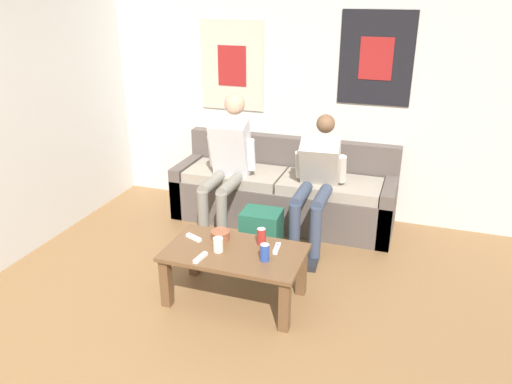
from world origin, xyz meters
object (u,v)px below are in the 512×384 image
(couch, at_px, (283,193))
(coffee_table, at_px, (235,260))
(ceramic_bowl, at_px, (220,234))
(pillar_candle, at_px, (218,245))
(drink_can_red, at_px, (261,236))
(game_controller_near_right, at_px, (200,258))
(person_seated_adult, at_px, (227,160))
(game_controller_far_center, at_px, (277,248))
(person_seated_teen, at_px, (317,178))
(game_controller_near_left, at_px, (194,238))
(drink_can_blue, at_px, (265,252))
(backpack, at_px, (261,235))

(couch, relative_size, coffee_table, 2.14)
(couch, distance_m, ceramic_bowl, 1.33)
(ceramic_bowl, relative_size, pillar_candle, 1.25)
(couch, bearing_deg, drink_can_red, -81.35)
(pillar_candle, bearing_deg, game_controller_near_right, -117.09)
(person_seated_adult, height_order, drink_can_red, person_seated_adult)
(person_seated_adult, xyz_separation_m, game_controller_far_center, (0.79, -1.01, -0.26))
(person_seated_teen, xyz_separation_m, game_controller_far_center, (-0.06, -1.01, -0.19))
(game_controller_near_left, bearing_deg, ceramic_bowl, 19.18)
(drink_can_blue, bearing_deg, ceramic_bowl, 154.86)
(backpack, bearing_deg, game_controller_near_right, -100.38)
(person_seated_teen, height_order, game_controller_near_right, person_seated_teen)
(person_seated_adult, bearing_deg, couch, 35.78)
(drink_can_red, xyz_separation_m, game_controller_near_right, (-0.33, -0.35, -0.05))
(couch, distance_m, pillar_candle, 1.51)
(game_controller_near_left, bearing_deg, drink_can_red, 10.46)
(coffee_table, xyz_separation_m, pillar_candle, (-0.11, -0.05, 0.13))
(person_seated_adult, bearing_deg, ceramic_bowl, -71.09)
(pillar_candle, bearing_deg, drink_can_blue, -2.22)
(game_controller_near_right, distance_m, game_controller_far_center, 0.55)
(drink_can_blue, bearing_deg, couch, 101.02)
(ceramic_bowl, distance_m, pillar_candle, 0.19)
(coffee_table, xyz_separation_m, game_controller_near_left, (-0.36, 0.07, 0.09))
(game_controller_near_right, bearing_deg, coffee_table, 46.23)
(game_controller_near_left, bearing_deg, game_controller_far_center, 3.74)
(game_controller_far_center, bearing_deg, person_seated_adult, 127.90)
(game_controller_near_right, xyz_separation_m, game_controller_far_center, (0.47, 0.30, 0.00))
(drink_can_blue, relative_size, game_controller_near_left, 0.85)
(coffee_table, height_order, game_controller_far_center, game_controller_far_center)
(person_seated_teen, xyz_separation_m, drink_can_blue, (-0.10, -1.18, -0.14))
(pillar_candle, distance_m, drink_can_red, 0.33)
(backpack, bearing_deg, game_controller_near_left, -118.76)
(person_seated_teen, distance_m, ceramic_bowl, 1.12)
(couch, bearing_deg, coffee_table, -88.14)
(game_controller_near_left, bearing_deg, couch, 77.39)
(ceramic_bowl, relative_size, drink_can_blue, 1.19)
(coffee_table, height_order, drink_can_blue, drink_can_blue)
(person_seated_adult, distance_m, ceramic_bowl, 1.07)
(ceramic_bowl, height_order, game_controller_near_right, ceramic_bowl)
(pillar_candle, xyz_separation_m, game_controller_near_right, (-0.07, -0.14, -0.04))
(backpack, bearing_deg, ceramic_bowl, -104.75)
(ceramic_bowl, relative_size, game_controller_near_left, 1.01)
(coffee_table, bearing_deg, drink_can_blue, -13.39)
(person_seated_adult, relative_size, game_controller_near_right, 8.56)
(person_seated_teen, bearing_deg, drink_can_red, -101.47)
(coffee_table, relative_size, backpack, 2.38)
(drink_can_red, bearing_deg, pillar_candle, -141.15)
(ceramic_bowl, bearing_deg, drink_can_red, 4.89)
(game_controller_near_right, bearing_deg, backpack, 79.62)
(backpack, relative_size, game_controller_far_center, 2.86)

